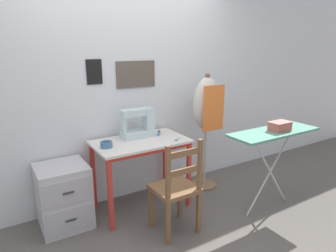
% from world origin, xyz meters
% --- Properties ---
extents(ground_plane, '(14.00, 14.00, 0.00)m').
position_xyz_m(ground_plane, '(0.00, 0.00, 0.00)').
color(ground_plane, '#5B5651').
extents(wall_back, '(10.00, 0.07, 2.55)m').
position_xyz_m(wall_back, '(0.00, 0.65, 1.28)').
color(wall_back, silver).
rests_on(wall_back, ground_plane).
extents(sewing_table, '(0.99, 0.59, 0.77)m').
position_xyz_m(sewing_table, '(0.00, 0.28, 0.67)').
color(sewing_table, silver).
rests_on(sewing_table, ground_plane).
extents(sewing_machine, '(0.37, 0.17, 0.34)m').
position_xyz_m(sewing_machine, '(0.05, 0.41, 0.92)').
color(sewing_machine, silver).
rests_on(sewing_machine, sewing_table).
extents(fabric_bowl, '(0.12, 0.12, 0.06)m').
position_xyz_m(fabric_bowl, '(-0.38, 0.27, 0.80)').
color(fabric_bowl, teal).
rests_on(fabric_bowl, sewing_table).
extents(scissors, '(0.13, 0.10, 0.01)m').
position_xyz_m(scissors, '(0.35, 0.11, 0.77)').
color(scissors, silver).
rests_on(scissors, sewing_table).
extents(thread_spool_near_machine, '(0.03, 0.03, 0.03)m').
position_xyz_m(thread_spool_near_machine, '(0.25, 0.34, 0.79)').
color(thread_spool_near_machine, '#2875C1').
rests_on(thread_spool_near_machine, sewing_table).
extents(thread_spool_mid_table, '(0.03, 0.03, 0.04)m').
position_xyz_m(thread_spool_mid_table, '(0.28, 0.39, 0.79)').
color(thread_spool_mid_table, '#2875C1').
rests_on(thread_spool_mid_table, sewing_table).
extents(wooden_chair, '(0.40, 0.38, 0.94)m').
position_xyz_m(wooden_chair, '(0.07, -0.30, 0.45)').
color(wooden_chair, brown).
rests_on(wooden_chair, ground_plane).
extents(filing_cabinet, '(0.47, 0.48, 0.63)m').
position_xyz_m(filing_cabinet, '(-0.81, 0.37, 0.32)').
color(filing_cabinet, '#B7B7BC').
rests_on(filing_cabinet, ground_plane).
extents(dress_form, '(0.36, 0.32, 1.43)m').
position_xyz_m(dress_form, '(0.90, 0.32, 1.01)').
color(dress_form, '#846647').
rests_on(dress_form, ground_plane).
extents(ironing_board, '(1.04, 0.35, 0.90)m').
position_xyz_m(ironing_board, '(1.17, -0.47, 0.84)').
color(ironing_board, '#518E7A').
rests_on(ironing_board, ground_plane).
extents(storage_box, '(0.23, 0.15, 0.09)m').
position_xyz_m(storage_box, '(1.22, -0.49, 0.94)').
color(storage_box, '#AD564C').
rests_on(storage_box, ironing_board).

